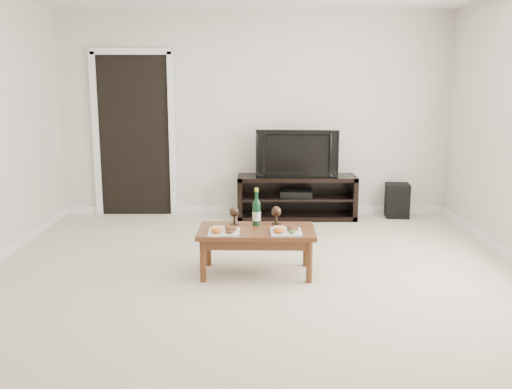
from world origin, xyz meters
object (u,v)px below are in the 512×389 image
object	(u,v)px
television	(297,153)
coffee_table	(257,251)
media_console	(297,197)
subwoofer	(397,200)

from	to	relation	value
television	coffee_table	bearing A→B (deg)	-99.20
media_console	television	bearing A→B (deg)	0.00
television	subwoofer	world-z (taller)	television
media_console	television	world-z (taller)	television
media_console	subwoofer	bearing A→B (deg)	2.67
media_console	coffee_table	size ratio (longest dim) A/B	1.43
media_console	coffee_table	distance (m)	2.19
television	subwoofer	size ratio (longest dim) A/B	2.35
subwoofer	coffee_table	distance (m)	2.85
coffee_table	subwoofer	bearing A→B (deg)	50.16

